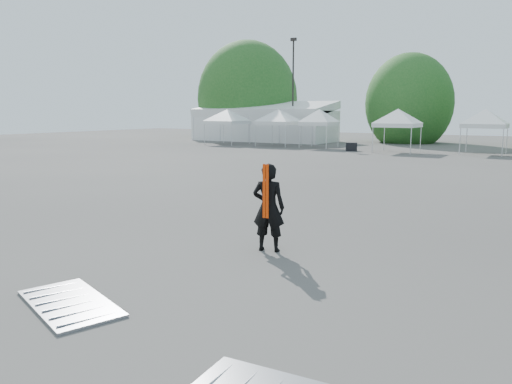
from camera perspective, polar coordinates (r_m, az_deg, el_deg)
The scene contains 13 objects.
ground at distance 13.00m, azimuth 5.27°, elevation -4.73°, with size 120.00×120.00×0.00m, color #474442.
marquee at distance 53.92m, azimuth 0.89°, elevation 7.97°, with size 15.00×6.25×4.23m.
light_pole_west at distance 51.15m, azimuth 4.25°, elevation 12.13°, with size 0.60×0.25×10.30m.
tree_far_w at distance 58.58m, azimuth -1.00°, elevation 10.57°, with size 4.80×4.80×7.30m.
tree_mid_w at distance 53.09m, azimuth 17.08°, elevation 9.66°, with size 4.16×4.16×6.33m.
tent_a at distance 48.35m, azimuth -3.32°, elevation 9.10°, with size 4.71×4.71×3.88m.
tent_b at distance 45.91m, azimuth 2.60°, elevation 9.10°, with size 4.65×4.65×3.88m.
tent_c at distance 43.79m, azimuth 7.25°, elevation 9.03°, with size 3.86×3.86×3.88m.
tent_d at distance 40.16m, azimuth 15.93°, elevation 8.75°, with size 4.38×4.38×3.88m.
tent_e at distance 40.25m, azimuth 24.77°, elevation 8.27°, with size 4.24×4.24×3.88m.
man at distance 11.15m, azimuth 1.44°, elevation -1.77°, with size 0.83×0.66×1.99m.
barrier_left at distance 8.86m, azimuth -20.51°, elevation -11.78°, with size 2.38×1.72×0.07m.
crate_west at distance 40.62m, azimuth 10.85°, elevation 5.10°, with size 0.87×0.68×0.68m, color black.
Camera 1 is at (5.58, -11.32, 3.12)m, focal length 35.00 mm.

